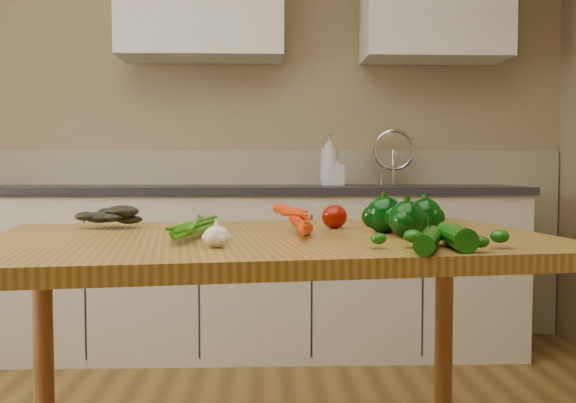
{
  "coord_description": "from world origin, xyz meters",
  "views": [
    {
      "loc": [
        0.25,
        -1.27,
        1.0
      ],
      "look_at": [
        0.32,
        0.74,
        0.89
      ],
      "focal_mm": 40.0,
      "sensor_mm": 36.0,
      "label": 1
    }
  ],
  "objects_px": {
    "zucchini_a": "(456,236)",
    "zucchini_b": "(428,240)",
    "leafy_greens": "(111,210)",
    "tomato_a": "(334,217)",
    "pepper_b": "(425,215)",
    "pepper_a": "(384,215)",
    "tomato_b": "(371,216)",
    "soap_bottle_c": "(331,171)",
    "table": "(273,267)",
    "pepper_c": "(407,219)",
    "tomato_c": "(397,218)",
    "soap_bottle_a": "(330,160)",
    "carrot_bunch": "(266,221)",
    "garlic_bulb": "(216,237)",
    "soap_bottle_b": "(337,170)"
  },
  "relations": [
    {
      "from": "zucchini_a",
      "to": "zucchini_b",
      "type": "distance_m",
      "value": 0.08
    },
    {
      "from": "leafy_greens",
      "to": "tomato_a",
      "type": "xyz_separation_m",
      "value": [
        0.69,
        -0.06,
        -0.02
      ]
    },
    {
      "from": "tomato_a",
      "to": "zucchini_b",
      "type": "bearing_deg",
      "value": -73.68
    },
    {
      "from": "leafy_greens",
      "to": "pepper_b",
      "type": "distance_m",
      "value": 0.96
    },
    {
      "from": "pepper_a",
      "to": "tomato_b",
      "type": "distance_m",
      "value": 0.25
    },
    {
      "from": "pepper_a",
      "to": "soap_bottle_c",
      "type": "bearing_deg",
      "value": 89.13
    },
    {
      "from": "table",
      "to": "pepper_c",
      "type": "bearing_deg",
      "value": -18.69
    },
    {
      "from": "zucchini_a",
      "to": "tomato_a",
      "type": "bearing_deg",
      "value": 115.02
    },
    {
      "from": "tomato_b",
      "to": "tomato_c",
      "type": "xyz_separation_m",
      "value": [
        0.07,
        -0.08,
        -0.0
      ]
    },
    {
      "from": "soap_bottle_c",
      "to": "zucchini_a",
      "type": "relative_size",
      "value": 0.83
    },
    {
      "from": "soap_bottle_a",
      "to": "soap_bottle_c",
      "type": "bearing_deg",
      "value": 51.17
    },
    {
      "from": "carrot_bunch",
      "to": "pepper_b",
      "type": "distance_m",
      "value": 0.47
    },
    {
      "from": "soap_bottle_c",
      "to": "tomato_b",
      "type": "relative_size",
      "value": 2.44
    },
    {
      "from": "pepper_a",
      "to": "pepper_c",
      "type": "relative_size",
      "value": 1.07
    },
    {
      "from": "table",
      "to": "pepper_a",
      "type": "relative_size",
      "value": 15.82
    },
    {
      "from": "soap_bottle_a",
      "to": "tomato_c",
      "type": "height_order",
      "value": "soap_bottle_a"
    },
    {
      "from": "zucchini_a",
      "to": "zucchini_b",
      "type": "relative_size",
      "value": 0.88
    },
    {
      "from": "table",
      "to": "zucchini_b",
      "type": "relative_size",
      "value": 7.25
    },
    {
      "from": "garlic_bulb",
      "to": "zucchini_b",
      "type": "bearing_deg",
      "value": -7.92
    },
    {
      "from": "garlic_bulb",
      "to": "tomato_a",
      "type": "distance_m",
      "value": 0.57
    },
    {
      "from": "pepper_c",
      "to": "zucchini_a",
      "type": "bearing_deg",
      "value": -75.15
    },
    {
      "from": "carrot_bunch",
      "to": "tomato_b",
      "type": "relative_size",
      "value": 4.17
    },
    {
      "from": "pepper_b",
      "to": "tomato_b",
      "type": "height_order",
      "value": "pepper_b"
    },
    {
      "from": "table",
      "to": "pepper_b",
      "type": "bearing_deg",
      "value": 1.92
    },
    {
      "from": "garlic_bulb",
      "to": "tomato_b",
      "type": "bearing_deg",
      "value": 51.36
    },
    {
      "from": "soap_bottle_a",
      "to": "carrot_bunch",
      "type": "height_order",
      "value": "soap_bottle_a"
    },
    {
      "from": "tomato_c",
      "to": "pepper_a",
      "type": "bearing_deg",
      "value": -112.8
    },
    {
      "from": "tomato_c",
      "to": "pepper_c",
      "type": "bearing_deg",
      "value": -96.48
    },
    {
      "from": "soap_bottle_c",
      "to": "garlic_bulb",
      "type": "relative_size",
      "value": 2.74
    },
    {
      "from": "tomato_a",
      "to": "pepper_b",
      "type": "bearing_deg",
      "value": -23.7
    },
    {
      "from": "pepper_c",
      "to": "tomato_c",
      "type": "bearing_deg",
      "value": 83.52
    },
    {
      "from": "soap_bottle_b",
      "to": "leafy_greens",
      "type": "xyz_separation_m",
      "value": [
        -0.88,
        -1.52,
        -0.12
      ]
    },
    {
      "from": "table",
      "to": "zucchini_b",
      "type": "height_order",
      "value": "zucchini_b"
    },
    {
      "from": "tomato_b",
      "to": "soap_bottle_a",
      "type": "bearing_deg",
      "value": 89.48
    },
    {
      "from": "garlic_bulb",
      "to": "pepper_c",
      "type": "bearing_deg",
      "value": 22.84
    },
    {
      "from": "table",
      "to": "pepper_c",
      "type": "height_order",
      "value": "pepper_c"
    },
    {
      "from": "table",
      "to": "garlic_bulb",
      "type": "distance_m",
      "value": 0.33
    },
    {
      "from": "carrot_bunch",
      "to": "pepper_b",
      "type": "xyz_separation_m",
      "value": [
        0.46,
        0.07,
        0.01
      ]
    },
    {
      "from": "soap_bottle_a",
      "to": "soap_bottle_c",
      "type": "height_order",
      "value": "soap_bottle_a"
    },
    {
      "from": "table",
      "to": "tomato_c",
      "type": "bearing_deg",
      "value": 21.52
    },
    {
      "from": "carrot_bunch",
      "to": "pepper_a",
      "type": "height_order",
      "value": "pepper_a"
    },
    {
      "from": "soap_bottle_b",
      "to": "pepper_c",
      "type": "xyz_separation_m",
      "value": [
        -0.02,
        -1.83,
        -0.13
      ]
    },
    {
      "from": "pepper_a",
      "to": "carrot_bunch",
      "type": "bearing_deg",
      "value": -172.94
    },
    {
      "from": "pepper_a",
      "to": "pepper_b",
      "type": "distance_m",
      "value": 0.13
    },
    {
      "from": "soap_bottle_b",
      "to": "pepper_a",
      "type": "xyz_separation_m",
      "value": [
        -0.05,
        -1.72,
        -0.12
      ]
    },
    {
      "from": "soap_bottle_c",
      "to": "tomato_b",
      "type": "bearing_deg",
      "value": -44.49
    },
    {
      "from": "soap_bottle_b",
      "to": "tomato_c",
      "type": "relative_size",
      "value": 2.64
    },
    {
      "from": "carrot_bunch",
      "to": "pepper_b",
      "type": "bearing_deg",
      "value": 0.26
    },
    {
      "from": "zucchini_a",
      "to": "carrot_bunch",
      "type": "bearing_deg",
      "value": 144.61
    },
    {
      "from": "pepper_c",
      "to": "zucchini_a",
      "type": "relative_size",
      "value": 0.48
    }
  ]
}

